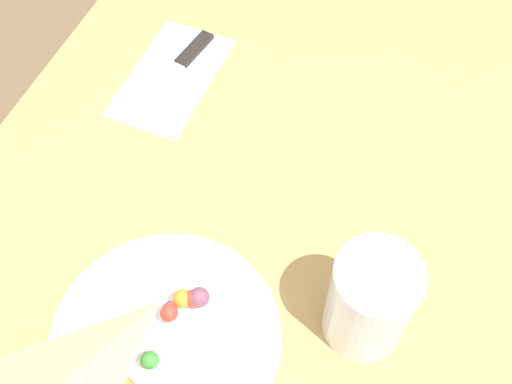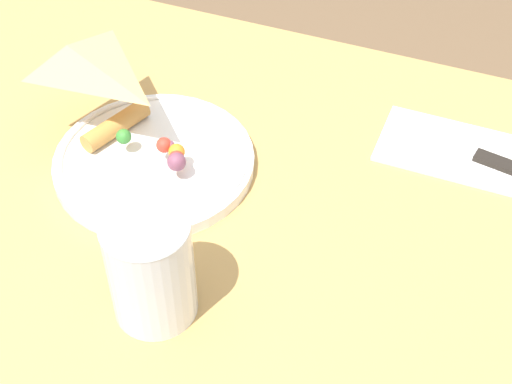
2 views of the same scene
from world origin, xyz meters
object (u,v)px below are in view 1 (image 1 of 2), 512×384
object	(u,v)px
napkin_folded	(171,77)
plate_pizza	(165,337)
dining_table	(239,276)
butter_knife	(175,71)
milk_glass	(369,304)

from	to	relation	value
napkin_folded	plate_pizza	bearing A→B (deg)	25.14
dining_table	plate_pizza	distance (m)	0.19
plate_pizza	butter_knife	world-z (taller)	plate_pizza
dining_table	milk_glass	world-z (taller)	milk_glass
plate_pizza	milk_glass	size ratio (longest dim) A/B	1.91
napkin_folded	butter_knife	distance (m)	0.01
plate_pizza	milk_glass	world-z (taller)	milk_glass
napkin_folded	butter_knife	xyz separation A→B (m)	(-0.01, 0.00, 0.00)
dining_table	plate_pizza	world-z (taller)	plate_pizza
napkin_folded	butter_knife	world-z (taller)	butter_knife
dining_table	plate_pizza	bearing A→B (deg)	-8.67
napkin_folded	butter_knife	size ratio (longest dim) A/B	1.02
dining_table	napkin_folded	xyz separation A→B (m)	(-0.20, -0.18, 0.10)
dining_table	plate_pizza	xyz separation A→B (m)	(0.14, -0.02, 0.12)
butter_knife	napkin_folded	bearing A→B (deg)	0.00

